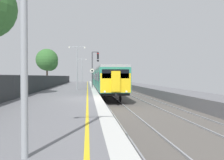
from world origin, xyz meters
TOP-DOWN VIEW (x-y plane):
  - ground at (2.64, 0.00)m, footprint 17.40×110.00m
  - commuter_train_at_platform at (2.10, 22.72)m, footprint 2.83×39.06m
  - signal_gantry at (0.61, 18.22)m, footprint 1.10×0.24m
  - speed_limit_sign at (0.25, 13.95)m, footprint 0.59×0.08m
  - platform_lamp_mid at (-1.57, 10.99)m, footprint 2.00×0.20m
  - platform_lamp_far at (-1.57, 34.03)m, footprint 2.00×0.20m
  - platform_back_fence at (-5.45, 0.00)m, footprint 0.07×99.00m
  - background_tree_centre at (-7.62, 27.07)m, footprint 4.02×4.02m

SIDE VIEW (x-z plane):
  - ground at x=2.64m, z-range -1.21..0.00m
  - platform_back_fence at x=-5.45m, z-range 0.04..1.74m
  - commuter_train_at_platform at x=2.10m, z-range -0.64..3.17m
  - speed_limit_sign at x=0.25m, z-range 0.36..3.00m
  - platform_lamp_mid at x=-1.57m, z-range 0.50..5.67m
  - platform_lamp_far at x=-1.57m, z-range 0.50..5.93m
  - signal_gantry at x=0.61m, z-range 0.65..5.94m
  - background_tree_centre at x=-7.62m, z-range 1.14..7.79m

